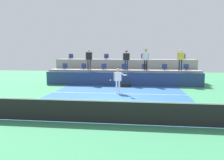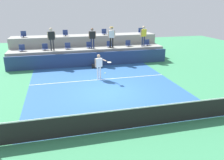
# 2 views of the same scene
# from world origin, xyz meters

# --- Properties ---
(ground_plane) EXTENTS (40.00, 40.00, 0.00)m
(ground_plane) POSITION_xyz_m (0.00, 0.00, 0.00)
(ground_plane) COLOR #388456
(court_inner_paint) EXTENTS (9.00, 10.00, 0.01)m
(court_inner_paint) POSITION_xyz_m (0.00, 1.00, 0.00)
(court_inner_paint) COLOR #285693
(court_inner_paint) RESTS_ON ground_plane
(court_service_line) EXTENTS (9.00, 0.06, 0.00)m
(court_service_line) POSITION_xyz_m (0.00, 2.40, 0.01)
(court_service_line) COLOR white
(court_service_line) RESTS_ON ground_plane
(tennis_net) EXTENTS (10.48, 0.08, 1.07)m
(tennis_net) POSITION_xyz_m (0.00, -4.00, 0.50)
(tennis_net) COLOR black
(tennis_net) RESTS_ON ground_plane
(sponsor_backboard) EXTENTS (13.00, 0.16, 1.10)m
(sponsor_backboard) POSITION_xyz_m (0.00, 6.00, 0.55)
(sponsor_backboard) COLOR navy
(sponsor_backboard) RESTS_ON ground_plane
(seating_tier_lower) EXTENTS (13.00, 1.80, 1.25)m
(seating_tier_lower) POSITION_xyz_m (0.00, 7.30, 0.62)
(seating_tier_lower) COLOR gray
(seating_tier_lower) RESTS_ON ground_plane
(seating_tier_upper) EXTENTS (13.00, 1.80, 2.10)m
(seating_tier_upper) POSITION_xyz_m (0.00, 9.10, 1.05)
(seating_tier_upper) COLOR gray
(seating_tier_upper) RESTS_ON ground_plane
(stadium_chair_lower_far_left) EXTENTS (0.44, 0.40, 0.52)m
(stadium_chair_lower_far_left) POSITION_xyz_m (-5.32, 7.23, 1.46)
(stadium_chair_lower_far_left) COLOR #2D2D33
(stadium_chair_lower_far_left) RESTS_ON seating_tier_lower
(stadium_chair_lower_left) EXTENTS (0.44, 0.40, 0.52)m
(stadium_chair_lower_left) POSITION_xyz_m (-3.56, 7.23, 1.46)
(stadium_chair_lower_left) COLOR #2D2D33
(stadium_chair_lower_left) RESTS_ON seating_tier_lower
(stadium_chair_lower_mid_left) EXTENTS (0.44, 0.40, 0.52)m
(stadium_chair_lower_mid_left) POSITION_xyz_m (-1.74, 7.23, 1.46)
(stadium_chair_lower_mid_left) COLOR #2D2D33
(stadium_chair_lower_mid_left) RESTS_ON seating_tier_lower
(stadium_chair_lower_center) EXTENTS (0.44, 0.40, 0.52)m
(stadium_chair_lower_center) POSITION_xyz_m (0.05, 7.23, 1.46)
(stadium_chair_lower_center) COLOR #2D2D33
(stadium_chair_lower_center) RESTS_ON seating_tier_lower
(stadium_chair_lower_mid_right) EXTENTS (0.44, 0.40, 0.52)m
(stadium_chair_lower_mid_right) POSITION_xyz_m (1.81, 7.23, 1.46)
(stadium_chair_lower_mid_right) COLOR #2D2D33
(stadium_chair_lower_mid_right) RESTS_ON seating_tier_lower
(stadium_chair_lower_right) EXTENTS (0.44, 0.40, 0.52)m
(stadium_chair_lower_right) POSITION_xyz_m (3.52, 7.23, 1.46)
(stadium_chair_lower_right) COLOR #2D2D33
(stadium_chair_lower_right) RESTS_ON seating_tier_lower
(stadium_chair_lower_far_right) EXTENTS (0.44, 0.40, 0.52)m
(stadium_chair_lower_far_right) POSITION_xyz_m (5.32, 7.23, 1.46)
(stadium_chair_lower_far_right) COLOR #2D2D33
(stadium_chair_lower_far_right) RESTS_ON seating_tier_lower
(stadium_chair_upper_far_left) EXTENTS (0.44, 0.40, 0.52)m
(stadium_chair_upper_far_left) POSITION_xyz_m (-5.31, 9.03, 2.31)
(stadium_chair_upper_far_left) COLOR #2D2D33
(stadium_chair_upper_far_left) RESTS_ON seating_tier_upper
(stadium_chair_upper_left) EXTENTS (0.44, 0.40, 0.52)m
(stadium_chair_upper_left) POSITION_xyz_m (-1.79, 9.03, 2.31)
(stadium_chair_upper_left) COLOR #2D2D33
(stadium_chair_upper_left) RESTS_ON seating_tier_upper
(stadium_chair_upper_right) EXTENTS (0.44, 0.40, 0.52)m
(stadium_chair_upper_right) POSITION_xyz_m (1.75, 9.03, 2.31)
(stadium_chair_upper_right) COLOR #2D2D33
(stadium_chair_upper_right) RESTS_ON seating_tier_upper
(stadium_chair_upper_far_right) EXTENTS (0.44, 0.40, 0.52)m
(stadium_chair_upper_far_right) POSITION_xyz_m (5.37, 9.03, 2.31)
(stadium_chair_upper_far_right) COLOR #2D2D33
(stadium_chair_upper_far_right) RESTS_ON seating_tier_upper
(tennis_player) EXTENTS (0.99, 1.13, 1.68)m
(tennis_player) POSITION_xyz_m (-0.01, 2.58, 1.03)
(tennis_player) COLOR white
(tennis_player) RESTS_ON ground_plane
(spectator_in_white) EXTENTS (0.62, 0.25, 1.79)m
(spectator_in_white) POSITION_xyz_m (-2.97, 6.85, 2.35)
(spectator_in_white) COLOR #2D2D33
(spectator_in_white) RESTS_ON seating_tier_lower
(spectator_in_grey) EXTENTS (0.59, 0.23, 1.70)m
(spectator_in_grey) POSITION_xyz_m (0.27, 6.85, 2.28)
(spectator_in_grey) COLOR navy
(spectator_in_grey) RESTS_ON seating_tier_lower
(spectator_with_hat) EXTENTS (0.60, 0.50, 1.78)m
(spectator_with_hat) POSITION_xyz_m (1.91, 6.85, 2.35)
(spectator_with_hat) COLOR black
(spectator_with_hat) RESTS_ON seating_tier_lower
(spectator_leaning_on_rail) EXTENTS (0.61, 0.28, 1.77)m
(spectator_leaning_on_rail) POSITION_xyz_m (4.77, 6.85, 2.33)
(spectator_leaning_on_rail) COLOR navy
(spectator_leaning_on_rail) RESTS_ON seating_tier_lower
(tennis_ball) EXTENTS (0.07, 0.07, 0.07)m
(tennis_ball) POSITION_xyz_m (-0.18, 0.00, 1.19)
(tennis_ball) COLOR #CCE033
(equipment_bag) EXTENTS (0.76, 0.28, 0.30)m
(equipment_bag) POSITION_xyz_m (0.32, 5.38, 0.15)
(equipment_bag) COLOR black
(equipment_bag) RESTS_ON ground_plane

